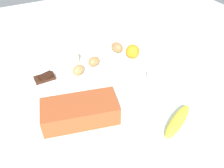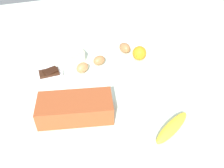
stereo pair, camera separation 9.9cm
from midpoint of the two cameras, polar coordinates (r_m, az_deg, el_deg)
name	(u,v)px [view 2 (the right image)]	position (r m, az deg, el deg)	size (l,w,h in m)	color
ground_plane	(112,93)	(1.02, 2.77, -2.27)	(2.40, 2.40, 0.02)	silver
loaf_pan	(75,108)	(0.89, -5.80, -5.95)	(0.30, 0.19, 0.08)	#9E4723
flour_bowl	(164,80)	(1.06, 15.33, 0.95)	(0.13, 0.13, 0.06)	white
banana	(172,127)	(0.89, 17.68, -10.22)	(0.19, 0.04, 0.04)	yellow
orange_fruit	(139,53)	(1.21, 9.09, 7.41)	(0.07, 0.07, 0.07)	orange
butter_block	(74,56)	(1.19, -6.91, 6.79)	(0.09, 0.06, 0.06)	#F4EDB2
egg_near_butter	(82,68)	(1.11, -4.75, 3.94)	(0.05, 0.05, 0.07)	#BB7F4D
egg_beside_bowl	(125,48)	(1.26, 5.45, 8.72)	(0.05, 0.05, 0.07)	#9E6A40
egg_loose	(99,60)	(1.16, -0.70, 5.73)	(0.05, 0.05, 0.06)	#A67044
chocolate_plate	(50,74)	(1.12, -12.65, 2.39)	(0.13, 0.13, 0.03)	white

